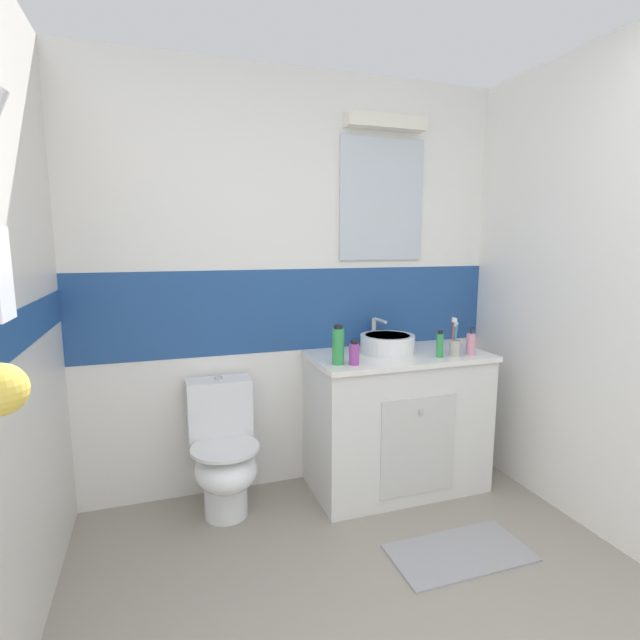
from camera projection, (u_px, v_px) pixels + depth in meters
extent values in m
cube|color=gray|center=(380.00, 615.00, 1.99)|extent=(3.20, 3.48, 0.04)
cube|color=white|center=(297.00, 413.00, 3.09)|extent=(3.20, 0.10, 0.85)
cube|color=#234C8C|center=(296.00, 309.00, 2.98)|extent=(3.20, 0.10, 0.50)
cube|color=white|center=(295.00, 172.00, 2.85)|extent=(3.20, 0.10, 1.15)
cube|color=silver|center=(382.00, 200.00, 2.99)|extent=(0.56, 0.02, 0.74)
cube|color=white|center=(386.00, 122.00, 2.88)|extent=(0.51, 0.10, 0.08)
sphere|color=#F2CC4C|center=(0.00, 390.00, 1.26)|extent=(0.14, 0.14, 0.14)
cube|color=silver|center=(396.00, 422.00, 2.96)|extent=(1.04, 0.55, 0.82)
cube|color=white|center=(398.00, 356.00, 2.89)|extent=(1.06, 0.57, 0.03)
cube|color=silver|center=(418.00, 446.00, 2.71)|extent=(0.47, 0.01, 0.57)
cylinder|color=silver|center=(421.00, 413.00, 2.66)|extent=(0.02, 0.02, 0.03)
cylinder|color=white|center=(387.00, 344.00, 2.90)|extent=(0.33, 0.33, 0.11)
cylinder|color=#AFB1BA|center=(387.00, 336.00, 2.89)|extent=(0.27, 0.27, 0.01)
cylinder|color=silver|center=(374.00, 332.00, 3.07)|extent=(0.03, 0.03, 0.18)
cylinder|color=silver|center=(380.00, 320.00, 2.97)|extent=(0.02, 0.15, 0.02)
cylinder|color=white|center=(226.00, 500.00, 2.68)|extent=(0.24, 0.24, 0.18)
ellipsoid|color=white|center=(226.00, 469.00, 2.61)|extent=(0.34, 0.42, 0.22)
cylinder|color=white|center=(225.00, 448.00, 2.59)|extent=(0.37, 0.37, 0.02)
cube|color=white|center=(219.00, 408.00, 2.76)|extent=(0.36, 0.17, 0.34)
cylinder|color=silver|center=(218.00, 378.00, 2.73)|extent=(0.04, 0.04, 0.02)
cylinder|color=#B2ADA3|center=(455.00, 348.00, 2.82)|extent=(0.07, 0.07, 0.09)
cylinder|color=#338CD8|center=(456.00, 338.00, 2.79)|extent=(0.02, 0.04, 0.16)
cube|color=white|center=(456.00, 324.00, 2.78)|extent=(0.01, 0.02, 0.03)
cylinder|color=#D83F4C|center=(453.00, 335.00, 2.81)|extent=(0.03, 0.04, 0.18)
cube|color=white|center=(454.00, 320.00, 2.80)|extent=(0.02, 0.02, 0.03)
cylinder|color=#3FB259|center=(455.00, 336.00, 2.82)|extent=(0.02, 0.04, 0.18)
cube|color=white|center=(455.00, 321.00, 2.80)|extent=(0.01, 0.02, 0.03)
cylinder|color=pink|center=(471.00, 344.00, 2.84)|extent=(0.05, 0.05, 0.13)
cylinder|color=#262626|center=(471.00, 331.00, 2.83)|extent=(0.01, 0.01, 0.04)
cylinder|color=#262626|center=(473.00, 328.00, 2.82)|extent=(0.01, 0.02, 0.01)
cylinder|color=green|center=(338.00, 346.00, 2.61)|extent=(0.07, 0.07, 0.20)
cylinder|color=black|center=(338.00, 327.00, 2.59)|extent=(0.05, 0.05, 0.02)
cylinder|color=#993F99|center=(354.00, 354.00, 2.61)|extent=(0.05, 0.05, 0.12)
cylinder|color=black|center=(354.00, 342.00, 2.60)|extent=(0.04, 0.04, 0.02)
cylinder|color=green|center=(440.00, 345.00, 2.78)|extent=(0.04, 0.04, 0.14)
cylinder|color=black|center=(440.00, 332.00, 2.76)|extent=(0.03, 0.03, 0.02)
cube|color=#99999E|center=(460.00, 553.00, 2.35)|extent=(0.69, 0.35, 0.01)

